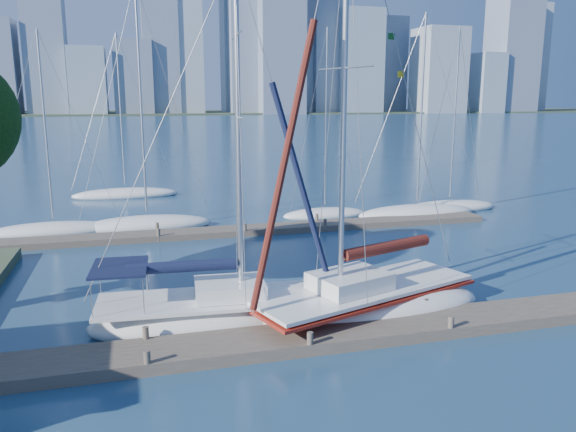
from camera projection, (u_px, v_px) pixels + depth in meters
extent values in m
plane|color=navy|center=(302.00, 344.00, 18.66)|extent=(700.00, 700.00, 0.00)
cube|color=#473D34|center=(302.00, 339.00, 18.62)|extent=(26.00, 2.00, 0.40)
cube|color=#473D34|center=(259.00, 230.00, 34.25)|extent=(30.00, 1.80, 0.36)
cube|color=#38472D|center=(143.00, 113.00, 320.97)|extent=(800.00, 100.00, 1.50)
ellipsoid|color=white|center=(213.00, 318.00, 20.23)|extent=(8.91, 3.41, 1.53)
cube|color=white|center=(213.00, 299.00, 20.08)|extent=(8.25, 3.14, 0.12)
cube|color=white|center=(230.00, 289.00, 20.13)|extent=(2.57, 2.01, 0.56)
cylinder|color=silver|center=(238.00, 135.00, 19.09)|extent=(0.18, 0.18, 11.57)
cylinder|color=silver|center=(182.00, 269.00, 19.63)|extent=(4.14, 0.36, 0.10)
cylinder|color=black|center=(182.00, 267.00, 19.61)|extent=(3.83, 0.65, 0.41)
cube|color=black|center=(119.00, 267.00, 19.18)|extent=(1.99, 2.54, 0.08)
ellipsoid|color=white|center=(363.00, 307.00, 21.18)|extent=(10.07, 6.04, 1.68)
cube|color=white|center=(363.00, 288.00, 21.02)|extent=(9.32, 5.57, 0.13)
cube|color=white|center=(350.00, 281.00, 20.57)|extent=(3.20, 2.79, 0.62)
cylinder|color=silver|center=(344.00, 90.00, 18.93)|extent=(0.20, 0.20, 14.36)
cylinder|color=silver|center=(387.00, 250.00, 21.38)|extent=(4.33, 1.56, 0.11)
cylinder|color=#501711|center=(387.00, 247.00, 21.36)|extent=(4.09, 1.76, 0.45)
cube|color=maroon|center=(363.00, 293.00, 21.06)|extent=(9.55, 5.76, 0.11)
ellipsoid|color=white|center=(54.00, 231.00, 33.90)|extent=(7.82, 3.66, 1.07)
cylinder|color=silver|center=(45.00, 127.00, 32.63)|extent=(0.12, 0.12, 10.89)
ellipsoid|color=white|center=(147.00, 225.00, 35.27)|extent=(8.34, 4.16, 1.22)
cylinder|color=silver|center=(141.00, 100.00, 33.69)|extent=(0.13, 0.13, 13.61)
ellipsoid|color=white|center=(325.00, 215.00, 38.71)|extent=(6.23, 3.98, 0.96)
cylinder|color=silver|center=(326.00, 119.00, 37.37)|extent=(0.10, 0.10, 11.67)
ellipsoid|color=white|center=(417.00, 213.00, 38.89)|extent=(8.99, 4.43, 1.25)
cylinder|color=silver|center=(422.00, 109.00, 37.44)|extent=(0.14, 0.14, 12.36)
ellipsoid|color=white|center=(449.00, 208.00, 41.07)|extent=(7.67, 5.04, 1.08)
cylinder|color=silver|center=(455.00, 115.00, 39.70)|extent=(0.12, 0.12, 11.86)
ellipsoid|color=white|center=(126.00, 195.00, 46.60)|extent=(8.81, 4.83, 1.14)
cylinder|color=silver|center=(121.00, 110.00, 45.19)|extent=(0.12, 0.12, 12.11)
cube|color=#8997A4|center=(48.00, 81.00, 295.32)|extent=(13.78, 17.61, 34.10)
cube|color=gray|center=(88.00, 81.00, 277.82)|extent=(17.44, 19.81, 32.98)
cube|color=slate|center=(133.00, 78.00, 284.63)|extent=(19.11, 16.86, 36.98)
cube|color=#8997A4|center=(182.00, 29.00, 288.76)|extent=(19.70, 14.99, 86.44)
cube|color=gray|center=(236.00, 37.00, 311.28)|extent=(15.24, 17.46, 83.13)
cube|color=slate|center=(280.00, 29.00, 291.07)|extent=(23.16, 18.95, 86.80)
cube|color=#8997A4|center=(309.00, 70.00, 315.63)|extent=(14.18, 17.11, 47.68)
cube|color=gray|center=(359.00, 62.00, 306.80)|extent=(22.20, 18.80, 55.36)
cube|color=slate|center=(388.00, 65.00, 342.99)|extent=(17.56, 17.52, 56.12)
cube|color=#8997A4|center=(438.00, 71.00, 319.39)|extent=(24.74, 23.94, 47.11)
cube|color=gray|center=(484.00, 83.00, 328.64)|extent=(15.44, 21.38, 33.93)
cube|color=slate|center=(512.00, 51.00, 332.73)|extent=(24.11, 23.60, 71.93)
cube|color=#8997A4|center=(529.00, 59.00, 358.58)|extent=(16.91, 17.08, 66.55)
cube|color=slate|center=(158.00, 6.00, 284.11)|extent=(18.00, 18.00, 108.31)
cube|color=slate|center=(246.00, 19.00, 296.61)|extent=(18.92, 18.00, 98.85)
cube|color=slate|center=(326.00, 31.00, 309.12)|extent=(16.91, 18.00, 89.23)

